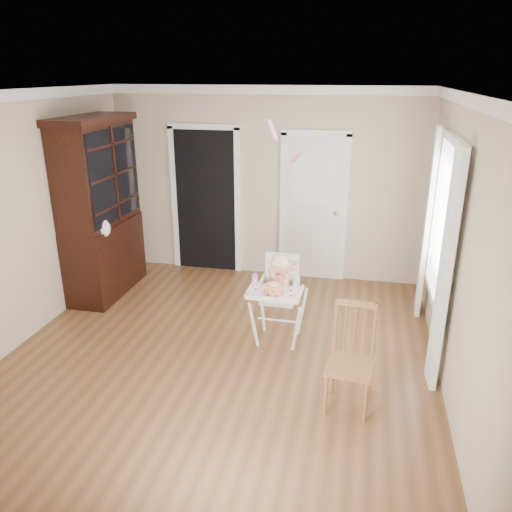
% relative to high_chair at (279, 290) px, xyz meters
% --- Properties ---
extents(floor, '(5.00, 5.00, 0.00)m').
position_rel_high_chair_xyz_m(floor, '(-0.55, -0.51, -0.62)').
color(floor, brown).
rests_on(floor, ground).
extents(ceiling, '(5.00, 5.00, 0.00)m').
position_rel_high_chair_xyz_m(ceiling, '(-0.55, -0.51, 2.08)').
color(ceiling, white).
rests_on(ceiling, wall_back).
extents(wall_back, '(4.50, 0.00, 4.50)m').
position_rel_high_chair_xyz_m(wall_back, '(-0.55, 1.99, 0.73)').
color(wall_back, '#C3B198').
rests_on(wall_back, floor).
extents(wall_left, '(0.00, 5.00, 5.00)m').
position_rel_high_chair_xyz_m(wall_left, '(-2.80, -0.51, 0.73)').
color(wall_left, '#C3B198').
rests_on(wall_left, floor).
extents(wall_right, '(0.00, 5.00, 5.00)m').
position_rel_high_chair_xyz_m(wall_right, '(1.70, -0.51, 0.73)').
color(wall_right, '#C3B198').
rests_on(wall_right, floor).
extents(crown_molding, '(4.50, 5.00, 0.12)m').
position_rel_high_chair_xyz_m(crown_molding, '(-0.55, -0.51, 2.02)').
color(crown_molding, white).
rests_on(crown_molding, ceiling).
extents(doorway, '(1.06, 0.05, 2.22)m').
position_rel_high_chair_xyz_m(doorway, '(-1.45, 1.97, 0.49)').
color(doorway, black).
rests_on(doorway, wall_back).
extents(closet_door, '(0.96, 0.09, 2.13)m').
position_rel_high_chair_xyz_m(closet_door, '(0.15, 1.96, 0.40)').
color(closet_door, white).
rests_on(closet_door, wall_back).
extents(window_right, '(0.13, 1.84, 2.30)m').
position_rel_high_chair_xyz_m(window_right, '(1.63, 0.29, 0.66)').
color(window_right, white).
rests_on(window_right, wall_right).
extents(high_chair, '(0.59, 0.72, 1.01)m').
position_rel_high_chair_xyz_m(high_chair, '(0.00, 0.00, 0.00)').
color(high_chair, white).
rests_on(high_chair, floor).
extents(baby, '(0.30, 0.23, 0.47)m').
position_rel_high_chair_xyz_m(baby, '(0.00, 0.02, 0.16)').
color(baby, beige).
rests_on(baby, high_chair).
extents(cake, '(0.22, 0.22, 0.10)m').
position_rel_high_chair_xyz_m(cake, '(-0.02, -0.27, 0.13)').
color(cake, silver).
rests_on(cake, high_chair).
extents(sippy_cup, '(0.07, 0.07, 0.16)m').
position_rel_high_chair_xyz_m(sippy_cup, '(-0.25, -0.10, 0.15)').
color(sippy_cup, '#E88DCE').
rests_on(sippy_cup, high_chair).
extents(china_cabinet, '(0.62, 1.40, 2.36)m').
position_rel_high_chair_xyz_m(china_cabinet, '(-2.54, 0.84, 0.56)').
color(china_cabinet, black).
rests_on(china_cabinet, floor).
extents(dining_chair, '(0.44, 0.44, 0.99)m').
position_rel_high_chair_xyz_m(dining_chair, '(0.83, -1.02, -0.16)').
color(dining_chair, brown).
rests_on(dining_chair, floor).
extents(streamer, '(0.19, 0.47, 0.15)m').
position_rel_high_chair_xyz_m(streamer, '(-0.02, -0.40, 1.75)').
color(streamer, pink).
rests_on(streamer, ceiling).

